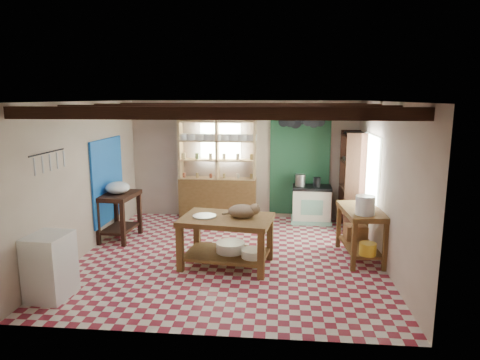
# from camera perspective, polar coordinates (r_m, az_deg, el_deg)

# --- Properties ---
(floor) EXTENTS (5.00, 5.00, 0.02)m
(floor) POSITION_cam_1_polar(r_m,az_deg,el_deg) (7.43, -1.33, -10.14)
(floor) COLOR maroon
(floor) RESTS_ON ground
(ceiling) EXTENTS (5.00, 5.00, 0.02)m
(ceiling) POSITION_cam_1_polar(r_m,az_deg,el_deg) (6.93, -1.42, 10.43)
(ceiling) COLOR #424146
(ceiling) RESTS_ON wall_back
(wall_back) EXTENTS (5.00, 0.04, 2.60)m
(wall_back) POSITION_cam_1_polar(r_m,az_deg,el_deg) (9.51, 0.42, 2.71)
(wall_back) COLOR #C4AF9E
(wall_back) RESTS_ON floor
(wall_front) EXTENTS (5.00, 0.04, 2.60)m
(wall_front) POSITION_cam_1_polar(r_m,az_deg,el_deg) (4.66, -5.05, -6.08)
(wall_front) COLOR #C4AF9E
(wall_front) RESTS_ON floor
(wall_left) EXTENTS (0.04, 5.00, 2.60)m
(wall_left) POSITION_cam_1_polar(r_m,az_deg,el_deg) (7.76, -20.02, 0.17)
(wall_left) COLOR #C4AF9E
(wall_left) RESTS_ON floor
(wall_right) EXTENTS (0.04, 5.00, 2.60)m
(wall_right) POSITION_cam_1_polar(r_m,az_deg,el_deg) (7.21, 18.77, -0.53)
(wall_right) COLOR #C4AF9E
(wall_right) RESTS_ON floor
(ceiling_beams) EXTENTS (5.00, 3.80, 0.15)m
(ceiling_beams) POSITION_cam_1_polar(r_m,az_deg,el_deg) (6.93, -1.42, 9.44)
(ceiling_beams) COLOR black
(ceiling_beams) RESTS_ON ceiling
(blue_wall_patch) EXTENTS (0.04, 1.40, 1.60)m
(blue_wall_patch) POSITION_cam_1_polar(r_m,az_deg,el_deg) (8.59, -17.21, -0.02)
(blue_wall_patch) COLOR blue
(blue_wall_patch) RESTS_ON wall_left
(green_wall_patch) EXTENTS (1.30, 0.04, 2.30)m
(green_wall_patch) POSITION_cam_1_polar(r_m,az_deg,el_deg) (9.47, 7.97, 2.26)
(green_wall_patch) COLOR #1D482D
(green_wall_patch) RESTS_ON wall_back
(window_back) EXTENTS (0.90, 0.02, 0.80)m
(window_back) POSITION_cam_1_polar(r_m,az_deg,el_deg) (9.50, -2.61, 5.12)
(window_back) COLOR silver
(window_back) RESTS_ON wall_back
(window_right) EXTENTS (0.02, 1.30, 1.20)m
(window_right) POSITION_cam_1_polar(r_m,az_deg,el_deg) (8.15, 17.10, 1.55)
(window_right) COLOR silver
(window_right) RESTS_ON wall_right
(utensil_rail) EXTENTS (0.06, 0.90, 0.28)m
(utensil_rail) POSITION_cam_1_polar(r_m,az_deg,el_deg) (6.61, -24.24, 2.32)
(utensil_rail) COLOR black
(utensil_rail) RESTS_ON wall_left
(pot_rack) EXTENTS (0.86, 0.12, 0.36)m
(pot_rack) POSITION_cam_1_polar(r_m,az_deg,el_deg) (8.95, 8.23, 7.75)
(pot_rack) COLOR black
(pot_rack) RESTS_ON ceiling
(shelving_unit) EXTENTS (1.70, 0.34, 2.20)m
(shelving_unit) POSITION_cam_1_polar(r_m,az_deg,el_deg) (9.42, -3.02, 1.39)
(shelving_unit) COLOR tan
(shelving_unit) RESTS_ON floor
(tall_rack) EXTENTS (0.40, 0.86, 2.00)m
(tall_rack) POSITION_cam_1_polar(r_m,az_deg,el_deg) (8.96, 14.70, -0.11)
(tall_rack) COLOR black
(tall_rack) RESTS_ON floor
(work_table) EXTENTS (1.53, 1.13, 0.80)m
(work_table) POSITION_cam_1_polar(r_m,az_deg,el_deg) (6.90, -1.80, -8.19)
(work_table) COLOR brown
(work_table) RESTS_ON floor
(stove) EXTENTS (0.83, 0.57, 0.80)m
(stove) POSITION_cam_1_polar(r_m,az_deg,el_deg) (9.33, 9.49, -3.23)
(stove) COLOR white
(stove) RESTS_ON floor
(prep_table) EXTENTS (0.67, 0.92, 0.89)m
(prep_table) POSITION_cam_1_polar(r_m,az_deg,el_deg) (8.45, -15.80, -4.69)
(prep_table) COLOR black
(prep_table) RESTS_ON floor
(white_cabinet) EXTENTS (0.53, 0.62, 0.88)m
(white_cabinet) POSITION_cam_1_polar(r_m,az_deg,el_deg) (6.37, -23.99, -10.46)
(white_cabinet) COLOR white
(white_cabinet) RESTS_ON floor
(right_counter) EXTENTS (0.70, 1.24, 0.86)m
(right_counter) POSITION_cam_1_polar(r_m,az_deg,el_deg) (7.46, 15.76, -6.89)
(right_counter) COLOR brown
(right_counter) RESTS_ON floor
(cat) EXTENTS (0.47, 0.36, 0.21)m
(cat) POSITION_cam_1_polar(r_m,az_deg,el_deg) (6.74, 0.34, -4.17)
(cat) COLOR #9A795A
(cat) RESTS_ON work_table
(steel_tray) EXTENTS (0.42, 0.42, 0.02)m
(steel_tray) POSITION_cam_1_polar(r_m,az_deg,el_deg) (6.83, -4.78, -4.81)
(steel_tray) COLOR #A1A2A8
(steel_tray) RESTS_ON work_table
(basin_large) EXTENTS (0.52, 0.52, 0.16)m
(basin_large) POSITION_cam_1_polar(r_m,az_deg,el_deg) (6.97, -1.29, -8.93)
(basin_large) COLOR white
(basin_large) RESTS_ON work_table
(basin_small) EXTENTS (0.41, 0.41, 0.13)m
(basin_small) POSITION_cam_1_polar(r_m,az_deg,el_deg) (6.75, 1.72, -9.75)
(basin_small) COLOR white
(basin_small) RESTS_ON work_table
(kettle_left) EXTENTS (0.22, 0.22, 0.25)m
(kettle_left) POSITION_cam_1_polar(r_m,az_deg,el_deg) (9.21, 8.04, -0.03)
(kettle_left) COLOR #A1A2A8
(kettle_left) RESTS_ON stove
(kettle_right) EXTENTS (0.16, 0.16, 0.20)m
(kettle_right) POSITION_cam_1_polar(r_m,az_deg,el_deg) (9.23, 10.21, -0.25)
(kettle_right) COLOR black
(kettle_right) RESTS_ON stove
(enamel_bowl) EXTENTS (0.48, 0.48, 0.23)m
(enamel_bowl) POSITION_cam_1_polar(r_m,az_deg,el_deg) (8.32, -16.00, -0.99)
(enamel_bowl) COLOR white
(enamel_bowl) RESTS_ON prep_table
(white_bucket) EXTENTS (0.32, 0.32, 0.30)m
(white_bucket) POSITION_cam_1_polar(r_m,az_deg,el_deg) (6.97, 16.35, -3.24)
(white_bucket) COLOR white
(white_bucket) RESTS_ON right_counter
(wicker_basket) EXTENTS (0.39, 0.32, 0.26)m
(wicker_basket) POSITION_cam_1_polar(r_m,az_deg,el_deg) (7.76, 15.15, -6.74)
(wicker_basket) COLOR #8D5F38
(wicker_basket) RESTS_ON right_counter
(yellow_tub) EXTENTS (0.29, 0.29, 0.19)m
(yellow_tub) POSITION_cam_1_polar(r_m,az_deg,el_deg) (7.08, 16.66, -8.80)
(yellow_tub) COLOR gold
(yellow_tub) RESTS_ON right_counter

